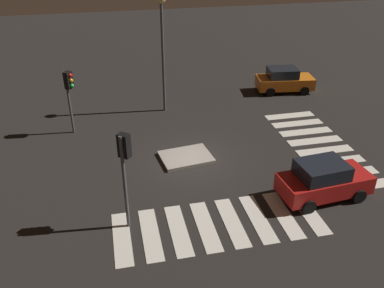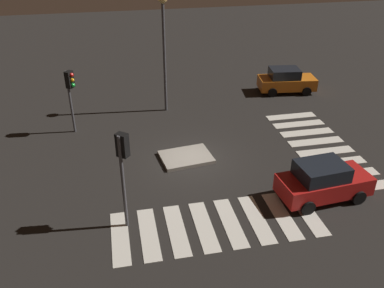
{
  "view_description": "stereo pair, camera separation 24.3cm",
  "coord_description": "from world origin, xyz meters",
  "px_view_note": "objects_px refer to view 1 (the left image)",
  "views": [
    {
      "loc": [
        -3.96,
        -17.97,
        11.29
      ],
      "look_at": [
        0.0,
        0.0,
        1.0
      ],
      "focal_mm": 38.26,
      "sensor_mm": 36.0,
      "label": 1
    },
    {
      "loc": [
        -3.73,
        -18.02,
        11.29
      ],
      "look_at": [
        0.0,
        0.0,
        1.0
      ],
      "focal_mm": 38.26,
      "sensor_mm": 36.0,
      "label": 2
    }
  ],
  "objects_px": {
    "street_lamp": "(162,34)",
    "traffic_light_west": "(69,87)",
    "car_orange": "(284,80)",
    "traffic_island": "(186,157)",
    "car_red": "(324,180)",
    "traffic_light_south": "(125,158)"
  },
  "relations": [
    {
      "from": "car_red",
      "to": "street_lamp",
      "type": "height_order",
      "value": "street_lamp"
    },
    {
      "from": "traffic_island",
      "to": "car_orange",
      "type": "bearing_deg",
      "value": 41.24
    },
    {
      "from": "traffic_island",
      "to": "street_lamp",
      "type": "bearing_deg",
      "value": 91.02
    },
    {
      "from": "car_orange",
      "to": "street_lamp",
      "type": "height_order",
      "value": "street_lamp"
    },
    {
      "from": "traffic_light_west",
      "to": "car_orange",
      "type": "bearing_deg",
      "value": 50.42
    },
    {
      "from": "street_lamp",
      "to": "car_red",
      "type": "bearing_deg",
      "value": -63.48
    },
    {
      "from": "car_red",
      "to": "traffic_light_south",
      "type": "distance_m",
      "value": 9.02
    },
    {
      "from": "traffic_island",
      "to": "traffic_light_south",
      "type": "relative_size",
      "value": 0.68
    },
    {
      "from": "car_red",
      "to": "traffic_island",
      "type": "bearing_deg",
      "value": 134.35
    },
    {
      "from": "car_orange",
      "to": "traffic_light_south",
      "type": "distance_m",
      "value": 17.63
    },
    {
      "from": "traffic_light_south",
      "to": "traffic_island",
      "type": "bearing_deg",
      "value": 3.72
    },
    {
      "from": "car_red",
      "to": "traffic_light_south",
      "type": "relative_size",
      "value": 1.02
    },
    {
      "from": "car_orange",
      "to": "traffic_island",
      "type": "bearing_deg",
      "value": -131.53
    },
    {
      "from": "car_red",
      "to": "traffic_light_south",
      "type": "height_order",
      "value": "traffic_light_south"
    },
    {
      "from": "car_red",
      "to": "car_orange",
      "type": "bearing_deg",
      "value": 69.17
    },
    {
      "from": "street_lamp",
      "to": "traffic_light_south",
      "type": "bearing_deg",
      "value": -106.25
    },
    {
      "from": "car_red",
      "to": "street_lamp",
      "type": "distance_m",
      "value": 12.98
    },
    {
      "from": "traffic_light_south",
      "to": "street_lamp",
      "type": "xyz_separation_m",
      "value": [
        3.22,
        11.06,
        1.84
      ]
    },
    {
      "from": "car_orange",
      "to": "street_lamp",
      "type": "xyz_separation_m",
      "value": [
        -9.01,
        -1.42,
        4.18
      ]
    },
    {
      "from": "traffic_island",
      "to": "car_red",
      "type": "height_order",
      "value": "car_red"
    },
    {
      "from": "car_orange",
      "to": "street_lamp",
      "type": "distance_m",
      "value": 10.04
    },
    {
      "from": "street_lamp",
      "to": "traffic_light_west",
      "type": "bearing_deg",
      "value": -160.01
    }
  ]
}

